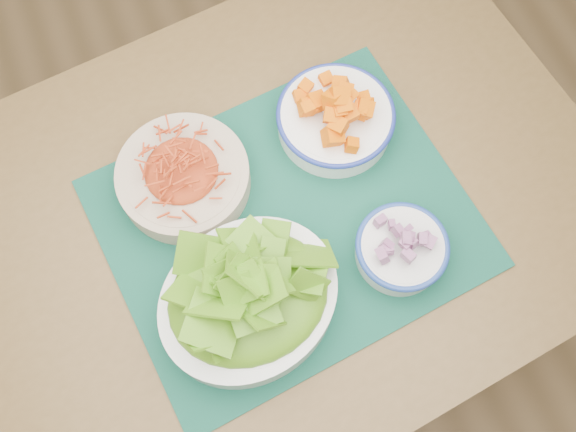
% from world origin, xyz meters
% --- Properties ---
extents(ground, '(4.00, 4.00, 0.00)m').
position_xyz_m(ground, '(0.00, 0.00, 0.00)').
color(ground, '#9C794B').
rests_on(ground, ground).
extents(table, '(1.40, 1.02, 0.75)m').
position_xyz_m(table, '(-0.32, 0.30, 0.66)').
color(table, brown).
rests_on(table, ground).
extents(placemat, '(0.66, 0.56, 0.00)m').
position_xyz_m(placemat, '(-0.25, 0.26, 0.75)').
color(placemat, '#093227').
rests_on(placemat, table).
extents(carrot_bowl, '(0.30, 0.30, 0.09)m').
position_xyz_m(carrot_bowl, '(-0.39, 0.40, 0.79)').
color(carrot_bowl, '#CAB296').
rests_on(carrot_bowl, placemat).
extents(squash_bowl, '(0.26, 0.26, 0.10)m').
position_xyz_m(squash_bowl, '(-0.10, 0.40, 0.80)').
color(squash_bowl, white).
rests_on(squash_bowl, placemat).
extents(lettuce_bowl, '(0.35, 0.32, 0.14)m').
position_xyz_m(lettuce_bowl, '(-0.36, 0.15, 0.82)').
color(lettuce_bowl, white).
rests_on(lettuce_bowl, placemat).
extents(onion_bowl, '(0.19, 0.19, 0.08)m').
position_xyz_m(onion_bowl, '(-0.09, 0.14, 0.79)').
color(onion_bowl, silver).
rests_on(onion_bowl, placemat).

